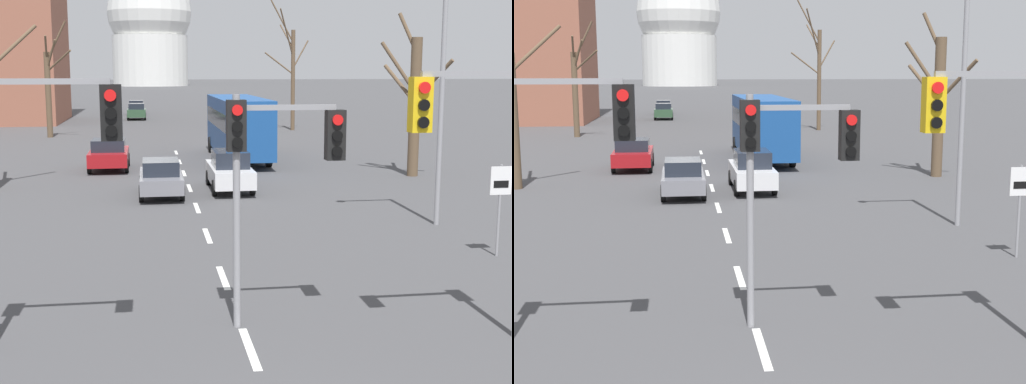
% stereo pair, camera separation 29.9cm
% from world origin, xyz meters
% --- Properties ---
extents(lane_stripe_0, '(0.16, 2.00, 0.01)m').
position_xyz_m(lane_stripe_0, '(0.00, 4.84, 0.00)').
color(lane_stripe_0, silver).
rests_on(lane_stripe_0, ground_plane).
extents(lane_stripe_1, '(0.16, 2.00, 0.01)m').
position_xyz_m(lane_stripe_1, '(0.00, 9.34, 0.00)').
color(lane_stripe_1, silver).
rests_on(lane_stripe_1, ground_plane).
extents(lane_stripe_2, '(0.16, 2.00, 0.01)m').
position_xyz_m(lane_stripe_2, '(0.00, 13.84, 0.00)').
color(lane_stripe_2, silver).
rests_on(lane_stripe_2, ground_plane).
extents(lane_stripe_3, '(0.16, 2.00, 0.01)m').
position_xyz_m(lane_stripe_3, '(0.00, 18.34, 0.00)').
color(lane_stripe_3, silver).
rests_on(lane_stripe_3, ground_plane).
extents(lane_stripe_4, '(0.16, 2.00, 0.01)m').
position_xyz_m(lane_stripe_4, '(0.00, 22.84, 0.00)').
color(lane_stripe_4, silver).
rests_on(lane_stripe_4, ground_plane).
extents(lane_stripe_5, '(0.16, 2.00, 0.01)m').
position_xyz_m(lane_stripe_5, '(0.00, 27.34, 0.00)').
color(lane_stripe_5, silver).
rests_on(lane_stripe_5, ground_plane).
extents(lane_stripe_6, '(0.16, 2.00, 0.01)m').
position_xyz_m(lane_stripe_6, '(0.00, 31.84, 0.00)').
color(lane_stripe_6, silver).
rests_on(lane_stripe_6, ground_plane).
extents(lane_stripe_7, '(0.16, 2.00, 0.01)m').
position_xyz_m(lane_stripe_7, '(0.00, 36.34, 0.00)').
color(lane_stripe_7, silver).
rests_on(lane_stripe_7, ground_plane).
extents(traffic_signal_near_left, '(2.65, 0.34, 5.02)m').
position_xyz_m(traffic_signal_near_left, '(-3.82, 5.22, 3.82)').
color(traffic_signal_near_left, gray).
rests_on(traffic_signal_near_left, ground_plane).
extents(traffic_signal_near_right, '(2.42, 0.34, 5.15)m').
position_xyz_m(traffic_signal_near_right, '(4.32, 4.65, 3.91)').
color(traffic_signal_near_right, gray).
rests_on(traffic_signal_near_right, ground_plane).
extents(traffic_signal_centre_tall, '(2.27, 0.34, 4.52)m').
position_xyz_m(traffic_signal_centre_tall, '(0.60, 5.98, 3.42)').
color(traffic_signal_centre_tall, gray).
rests_on(traffic_signal_centre_tall, ground_plane).
extents(speed_limit_sign, '(0.60, 0.08, 2.50)m').
position_xyz_m(speed_limit_sign, '(7.54, 10.26, 1.69)').
color(speed_limit_sign, gray).
rests_on(speed_limit_sign, ground_plane).
extents(street_lamp_right, '(2.27, 0.36, 8.32)m').
position_xyz_m(street_lamp_right, '(7.10, 14.31, 5.12)').
color(street_lamp_right, gray).
rests_on(street_lamp_right, ground_plane).
extents(sedan_near_left, '(1.71, 4.59, 1.69)m').
position_xyz_m(sedan_near_left, '(1.64, 22.05, 0.85)').
color(sedan_near_left, silver).
rests_on(sedan_near_left, ground_plane).
extents(sedan_near_right, '(1.87, 4.12, 1.59)m').
position_xyz_m(sedan_near_right, '(-2.88, 75.61, 0.80)').
color(sedan_near_right, black).
rests_on(sedan_near_right, ground_plane).
extents(sedan_mid_centre, '(1.91, 4.04, 1.65)m').
position_xyz_m(sedan_mid_centre, '(-2.73, 66.80, 0.84)').
color(sedan_mid_centre, '#2D4C33').
rests_on(sedan_mid_centre, ground_plane).
extents(sedan_far_left, '(1.97, 4.24, 1.57)m').
position_xyz_m(sedan_far_left, '(-3.65, 29.11, 0.81)').
color(sedan_far_left, maroon).
rests_on(sedan_far_left, ground_plane).
extents(sedan_far_right, '(1.73, 4.16, 1.48)m').
position_xyz_m(sedan_far_right, '(-1.23, 21.07, 0.76)').
color(sedan_far_right, slate).
rests_on(sedan_far_right, ground_plane).
extents(city_bus, '(2.66, 10.80, 3.48)m').
position_xyz_m(city_bus, '(3.30, 32.31, 2.05)').
color(city_bus, '#19478C').
rests_on(city_bus, ground_plane).
extents(bare_tree_left_near, '(2.13, 1.46, 8.55)m').
position_xyz_m(bare_tree_left_near, '(-8.82, 47.80, 3.69)').
color(bare_tree_left_near, brown).
rests_on(bare_tree_left_near, ground_plane).
extents(bare_tree_right_near, '(2.74, 3.53, 7.64)m').
position_xyz_m(bare_tree_right_near, '(10.69, 24.89, 3.59)').
color(bare_tree_right_near, brown).
rests_on(bare_tree_right_near, ground_plane).
extents(bare_tree_right_far, '(3.83, 3.28, 10.68)m').
position_xyz_m(bare_tree_right_far, '(10.30, 51.67, 4.78)').
color(bare_tree_right_far, brown).
rests_on(bare_tree_right_far, ground_plane).
extents(capitol_dome, '(26.97, 26.97, 38.10)m').
position_xyz_m(capitol_dome, '(0.00, 231.01, 18.56)').
color(capitol_dome, silver).
rests_on(capitol_dome, ground_plane).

